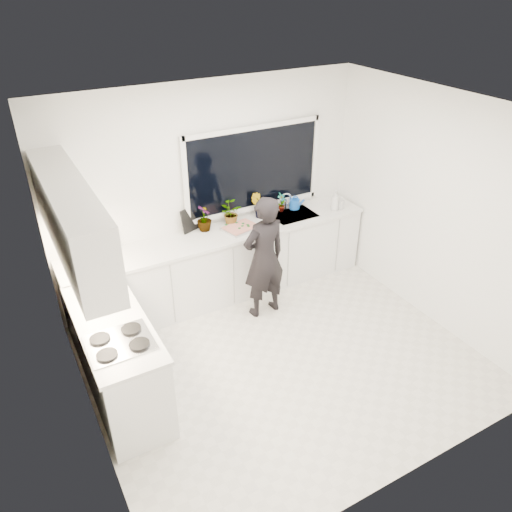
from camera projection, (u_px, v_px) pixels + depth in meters
floor at (282, 360)px, 5.53m from camera, size 4.00×3.50×0.02m
wall_back at (210, 192)px, 6.17m from camera, size 4.00×0.02×2.70m
wall_left at (73, 315)px, 4.00m from camera, size 0.02×3.50×2.70m
wall_right at (435, 211)px, 5.69m from camera, size 0.02×3.50×2.70m
ceiling at (290, 113)px, 4.16m from camera, size 4.00×3.50×0.02m
window at (254, 169)px, 6.29m from camera, size 1.80×0.02×1.00m
base_cabinets_back at (223, 266)px, 6.40m from camera, size 3.92×0.58×0.88m
base_cabinets_left at (119, 360)px, 4.86m from camera, size 0.58×1.60×0.88m
countertop_back at (222, 234)px, 6.16m from camera, size 3.94×0.62×0.04m
countertop_left at (112, 323)px, 4.63m from camera, size 0.62×1.60×0.04m
upper_cabinets at (71, 219)px, 4.37m from camera, size 0.34×2.10×0.70m
sink at (293, 218)px, 6.62m from camera, size 0.58×0.42×0.14m
faucet at (286, 202)px, 6.69m from camera, size 0.03×0.03×0.22m
stovetop at (120, 342)px, 4.34m from camera, size 0.56×0.48×0.03m
person at (264, 258)px, 5.90m from camera, size 0.60×0.42×1.56m
pizza_tray at (241, 228)px, 6.23m from camera, size 0.49×0.41×0.03m
pizza at (241, 227)px, 6.22m from camera, size 0.45×0.36×0.01m
watering_can at (294, 204)px, 6.73m from camera, size 0.18×0.18×0.13m
paper_towel_roll at (81, 253)px, 5.47m from camera, size 0.14×0.14×0.26m
knife_block at (80, 253)px, 5.50m from camera, size 0.13×0.10×0.22m
utensil_crock at (94, 291)px, 4.90m from camera, size 0.14×0.14×0.16m
picture_frame_large at (100, 241)px, 5.67m from camera, size 0.22×0.09×0.28m
picture_frame_small at (190, 220)px, 6.12m from camera, size 0.24×0.11×0.30m
herb_plants at (234, 212)px, 6.30m from camera, size 1.30×0.36×0.33m
soap_bottles at (337, 201)px, 6.66m from camera, size 0.21×0.12×0.28m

